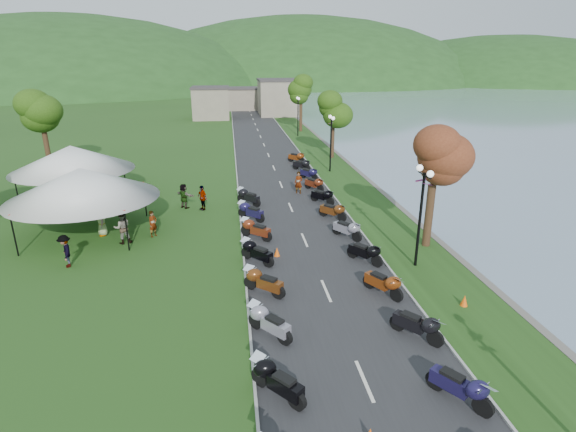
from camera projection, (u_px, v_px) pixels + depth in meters
name	position (u px, v px, depth m)	size (l,w,h in m)	color
road	(274.00, 168.00, 42.59)	(7.00, 120.00, 0.02)	#2B2B2D
hills_backdrop	(237.00, 82.00, 192.22)	(360.00, 120.00, 76.00)	#285621
far_building	(239.00, 100.00, 83.60)	(18.00, 16.00, 5.00)	gray
moto_row_left	(275.00, 350.00, 15.19)	(2.60, 37.92, 1.10)	#331411
moto_row_right	(347.00, 229.00, 25.91)	(2.60, 42.23, 1.10)	#331411
vendor_tent_main	(85.00, 202.00, 26.06)	(5.67, 5.67, 4.00)	silver
vendor_tent_side	(74.00, 173.00, 32.54)	(5.67, 5.67, 4.00)	silver
tree_lakeside	(433.00, 176.00, 23.72)	(2.88, 2.88, 8.01)	#335C14
pedestrian_a	(154.00, 236.00, 26.34)	(0.57, 0.42, 1.57)	slate
pedestrian_b	(124.00, 243.00, 25.37)	(0.91, 0.50, 1.88)	slate
pedestrian_c	(68.00, 267.00, 22.51)	(1.09, 0.45, 1.69)	slate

